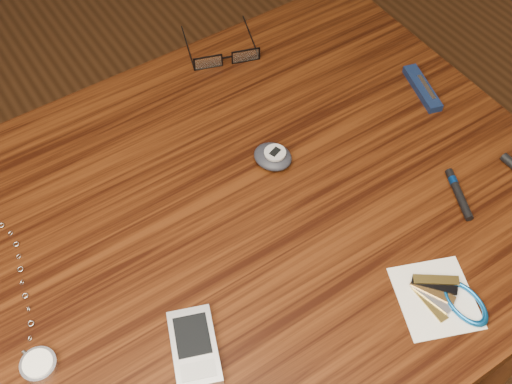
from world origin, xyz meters
TOP-DOWN VIEW (x-y plane):
  - desk at (0.00, 0.00)m, footprint 1.00×0.70m
  - eyeglasses at (0.19, 0.28)m, footprint 0.14×0.15m
  - pocket_watch at (-0.27, -0.04)m, footprint 0.07×0.30m
  - pda_phone at (-0.11, -0.14)m, footprint 0.09×0.11m
  - pedometer at (0.13, 0.06)m, footprint 0.07×0.07m
  - notepad_keys at (0.19, -0.26)m, footprint 0.13×0.13m
  - pocket_knife at (0.42, 0.04)m, footprint 0.05×0.10m
  - black_blue_pen at (0.32, -0.14)m, footprint 0.05×0.08m

SIDE VIEW (x-z plane):
  - desk at x=0.00m, z-range 0.27..1.02m
  - notepad_keys at x=0.19m, z-range 0.75..0.76m
  - pocket_watch at x=-0.27m, z-range 0.75..0.76m
  - black_blue_pen at x=0.32m, z-range 0.75..0.76m
  - pocket_knife at x=0.42m, z-range 0.75..0.76m
  - pda_phone at x=-0.11m, z-range 0.75..0.76m
  - pedometer at x=0.13m, z-range 0.75..0.77m
  - eyeglasses at x=0.19m, z-range 0.75..0.77m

